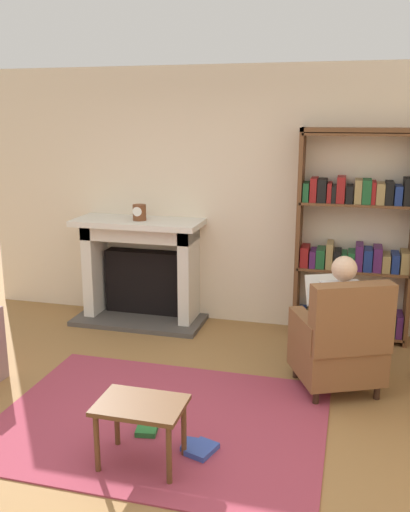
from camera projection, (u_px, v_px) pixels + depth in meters
The scene contains 10 objects.
ground at pixel (147, 443), 3.87m from camera, with size 14.00×14.00×0.00m, color olive.
back_wall at pixel (229, 198), 5.93m from camera, with size 5.60×0.10×2.70m, color beige.
area_rug at pixel (161, 420), 4.15m from camera, with size 2.40×1.80×0.01m, color #9C374A.
fireplace at pixel (142, 267), 6.10m from camera, with size 1.40×0.64×1.13m.
mantel_clock at pixel (139, 212), 5.85m from camera, with size 0.14×0.14×0.17m.
bookshelf at pixel (354, 244), 5.49m from camera, with size 1.12×0.32×2.09m.
armchair_reading at pixel (341, 343), 4.49m from camera, with size 0.84×0.83×0.97m.
seated_reader at pixel (336, 315), 4.56m from camera, with size 0.51×0.60×1.14m.
side_table at pixel (141, 413), 3.55m from camera, with size 0.56×0.39×0.44m.
scattered_books at pixel (181, 441), 3.84m from camera, with size 0.64×0.38×0.04m.
Camera 1 is at (1.27, -3.22, 2.20)m, focal length 39.32 mm.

